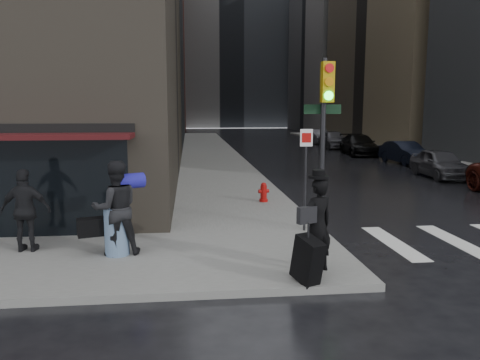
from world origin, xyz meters
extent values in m
plane|color=black|center=(0.00, 0.00, 0.00)|extent=(140.00, 140.00, 0.00)
cube|color=slate|center=(0.00, 27.00, 0.07)|extent=(4.00, 50.00, 0.15)
cube|color=slate|center=(13.50, 27.00, 0.07)|extent=(3.00, 50.00, 0.15)
cube|color=silver|center=(3.50, 1.00, 0.01)|extent=(0.50, 3.00, 0.01)
cube|color=silver|center=(5.10, 1.00, 0.01)|extent=(0.50, 3.00, 0.01)
cube|color=#59241E|center=(-13.00, 62.00, 13.00)|extent=(22.00, 20.00, 26.00)
cube|color=slate|center=(26.00, 58.00, 12.50)|extent=(22.00, 20.00, 25.00)
cube|color=slate|center=(6.00, 78.00, 16.00)|extent=(40.00, 12.00, 32.00)
imported|color=black|center=(0.95, -1.17, 1.07)|extent=(0.79, 0.67, 1.83)
cylinder|color=black|center=(0.95, -1.17, 2.00)|extent=(0.39, 0.39, 0.05)
cylinder|color=black|center=(0.95, -1.17, 2.06)|extent=(0.24, 0.24, 0.15)
cube|color=black|center=(0.69, -1.35, 1.31)|extent=(0.41, 0.27, 0.32)
cube|color=black|center=(0.61, -1.78, 0.58)|extent=(0.56, 0.77, 0.93)
cylinder|color=black|center=(0.61, -1.78, 1.07)|extent=(0.04, 0.04, 0.43)
imported|color=black|center=(-3.06, 0.29, 1.18)|extent=(1.18, 1.04, 2.05)
cube|color=black|center=(-3.58, 0.35, 0.77)|extent=(0.69, 0.50, 0.38)
cylinder|color=#201C9C|center=(-2.78, 0.53, 1.72)|extent=(0.70, 0.57, 0.33)
imported|color=black|center=(-5.08, 0.78, 1.07)|extent=(1.10, 0.51, 1.84)
cylinder|color=black|center=(1.90, 1.90, 2.34)|extent=(0.13, 0.13, 4.38)
cube|color=#B28E0B|center=(1.91, 1.66, 3.93)|extent=(0.32, 0.22, 0.99)
cylinder|color=red|center=(1.92, 1.55, 4.25)|extent=(0.22, 0.07, 0.22)
cylinder|color=orange|center=(1.92, 1.55, 3.93)|extent=(0.22, 0.07, 0.22)
cylinder|color=#19E533|center=(1.92, 1.55, 3.60)|extent=(0.22, 0.07, 0.22)
cylinder|color=black|center=(1.46, 1.87, 1.46)|extent=(0.07, 0.07, 2.63)
cube|color=white|center=(1.46, 1.84, 2.56)|extent=(0.33, 0.04, 0.44)
cube|color=black|center=(1.90, 1.98, 3.27)|extent=(0.99, 0.09, 0.24)
cylinder|color=#9D0B09|center=(1.01, 5.75, 0.20)|extent=(0.29, 0.29, 0.09)
cylinder|color=#9D0B09|center=(1.01, 5.75, 0.42)|extent=(0.22, 0.22, 0.54)
sphere|color=#9D0B09|center=(1.01, 5.75, 0.71)|extent=(0.20, 0.20, 0.20)
cylinder|color=#9D0B09|center=(1.01, 5.75, 0.51)|extent=(0.38, 0.19, 0.13)
imported|color=#454549|center=(10.50, 11.45, 0.69)|extent=(1.90, 4.16, 1.39)
imported|color=black|center=(11.43, 17.12, 0.67)|extent=(1.73, 4.18, 1.35)
imported|color=black|center=(10.68, 22.79, 0.73)|extent=(2.51, 5.18, 1.45)
imported|color=#505055|center=(10.56, 28.46, 0.76)|extent=(2.01, 4.55, 1.52)
imported|color=#505056|center=(10.92, 34.13, 0.67)|extent=(1.46, 4.08, 1.34)
camera|label=1|loc=(-1.48, -9.72, 3.28)|focal=35.00mm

